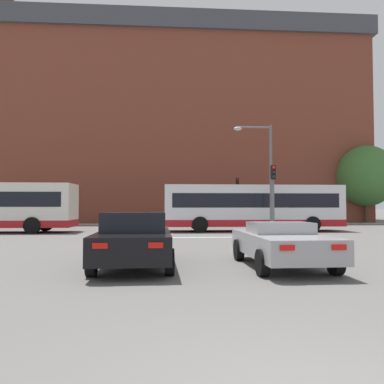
{
  "coord_description": "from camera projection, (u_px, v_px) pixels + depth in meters",
  "views": [
    {
      "loc": [
        -1.15,
        -2.8,
        1.65
      ],
      "look_at": [
        0.67,
        23.5,
        2.64
      ],
      "focal_mm": 35.0,
      "sensor_mm": 36.0,
      "label": 1
    }
  ],
  "objects": [
    {
      "name": "stop_line_strip",
      "position": [
        188.0,
        237.0,
        19.64
      ],
      "size": [
        8.06,
        0.3,
        0.01
      ],
      "primitive_type": "cube",
      "color": "silver",
      "rests_on": "ground_plane"
    },
    {
      "name": "far_pavement",
      "position": [
        179.0,
        224.0,
        34.24
      ],
      "size": [
        68.96,
        2.5,
        0.01
      ],
      "primitive_type": "cube",
      "color": "#A09B91",
      "rests_on": "ground_plane"
    },
    {
      "name": "brick_civic_building",
      "position": [
        156.0,
        129.0,
        44.69
      ],
      "size": [
        45.77,
        16.48,
        28.57
      ],
      "color": "brown",
      "rests_on": "ground_plane"
    },
    {
      "name": "car_saloon_left",
      "position": [
        135.0,
        239.0,
        10.19
      ],
      "size": [
        2.11,
        4.56,
        1.48
      ],
      "rotation": [
        0.0,
        0.0,
        0.02
      ],
      "color": "black",
      "rests_on": "ground_plane"
    },
    {
      "name": "car_roadster_right",
      "position": [
        281.0,
        243.0,
        10.16
      ],
      "size": [
        2.07,
        4.28,
        1.21
      ],
      "rotation": [
        0.0,
        0.0,
        0.02
      ],
      "color": "#9E9EA3",
      "rests_on": "ground_plane"
    },
    {
      "name": "bus_crossing_lead",
      "position": [
        252.0,
        207.0,
        24.7
      ],
      "size": [
        11.57,
        2.75,
        3.0
      ],
      "rotation": [
        0.0,
        0.0,
        1.57
      ],
      "color": "silver",
      "rests_on": "ground_plane"
    },
    {
      "name": "traffic_light_near_right",
      "position": [
        273.0,
        188.0,
        21.11
      ],
      "size": [
        0.26,
        0.31,
        3.96
      ],
      "color": "slate",
      "rests_on": "ground_plane"
    },
    {
      "name": "traffic_light_far_right",
      "position": [
        237.0,
        193.0,
        34.17
      ],
      "size": [
        0.26,
        0.31,
        4.26
      ],
      "color": "slate",
      "rests_on": "ground_plane"
    },
    {
      "name": "street_lamp_junction",
      "position": [
        264.0,
        166.0,
        22.62
      ],
      "size": [
        2.35,
        0.36,
        6.58
      ],
      "color": "slate",
      "rests_on": "ground_plane"
    },
    {
      "name": "pedestrian_waiting",
      "position": [
        217.0,
        213.0,
        34.8
      ],
      "size": [
        0.37,
        0.46,
        1.73
      ],
      "rotation": [
        0.0,
        0.0,
        5.16
      ],
      "color": "#333851",
      "rests_on": "ground_plane"
    },
    {
      "name": "pedestrian_walking_east",
      "position": [
        226.0,
        214.0,
        34.0
      ],
      "size": [
        0.41,
        0.23,
        1.62
      ],
      "rotation": [
        0.0,
        0.0,
        3.18
      ],
      "color": "#333851",
      "rests_on": "ground_plane"
    },
    {
      "name": "pedestrian_walking_west",
      "position": [
        247.0,
        214.0,
        34.93
      ],
      "size": [
        0.44,
        0.3,
        1.56
      ],
      "rotation": [
        0.0,
        0.0,
        3.34
      ],
      "color": "#333851",
      "rests_on": "ground_plane"
    },
    {
      "name": "tree_by_building",
      "position": [
        366.0,
        176.0,
        37.6
      ],
      "size": [
        5.81,
        5.81,
        7.74
      ],
      "color": "#4C3823",
      "rests_on": "ground_plane"
    }
  ]
}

